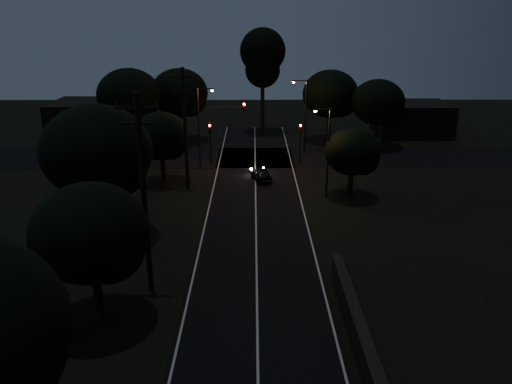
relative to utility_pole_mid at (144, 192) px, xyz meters
name	(u,v)px	position (x,y,z in m)	size (l,w,h in m)	color
road_surface	(256,191)	(6.00, 16.12, -5.73)	(60.00, 70.00, 0.03)	black
utility_pole_mid	(144,192)	(0.00, 0.00, 0.00)	(2.20, 0.30, 11.00)	black
utility_pole_far	(185,127)	(0.00, 17.00, -0.25)	(2.20, 0.30, 10.50)	black
tree_left_b	(94,236)	(-1.80, -3.11, -1.08)	(5.65, 5.65, 7.18)	black
tree_left_c	(100,154)	(-4.24, 6.85, 0.21)	(7.28, 7.28, 9.19)	black
tree_left_d	(163,137)	(-2.32, 18.90, -1.57)	(5.07, 5.07, 6.43)	black
tree_far_nw	(181,94)	(-2.76, 34.86, -0.17)	(6.79, 6.79, 8.61)	black
tree_far_w	(131,97)	(-7.75, 30.86, 0.13)	(7.08, 7.08, 9.03)	black
tree_far_ne	(332,95)	(15.24, 34.87, -0.29)	(6.66, 6.66, 8.42)	black
tree_far_e	(380,103)	(20.21, 31.88, -0.76)	(6.06, 6.06, 7.69)	black
tree_right_a	(354,153)	(14.16, 14.91, -1.99)	(4.56, 4.56, 5.79)	black
tall_pine	(263,57)	(7.00, 40.00, 3.66)	(5.74, 5.74, 13.05)	black
building_left	(95,119)	(-14.00, 37.00, -3.54)	(10.00, 8.00, 4.40)	black
building_right	(412,119)	(26.00, 38.00, -3.74)	(9.00, 7.00, 4.00)	black
signal_left	(210,136)	(1.40, 24.99, -2.90)	(0.28, 0.35, 4.10)	black
signal_right	(300,136)	(10.60, 24.99, -2.90)	(0.28, 0.35, 4.10)	black
signal_mast	(226,121)	(3.09, 24.99, -1.40)	(3.70, 0.35, 6.25)	black
streetlight_a	(201,123)	(0.69, 23.00, -1.10)	(1.66, 0.26, 8.00)	black
streetlight_b	(304,111)	(11.31, 29.00, -1.10)	(1.66, 0.26, 8.00)	black
streetlight_c	(326,146)	(11.83, 15.00, -1.39)	(1.46, 0.26, 7.50)	black
car	(261,174)	(6.55, 19.26, -5.14)	(1.43, 3.54, 1.21)	black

